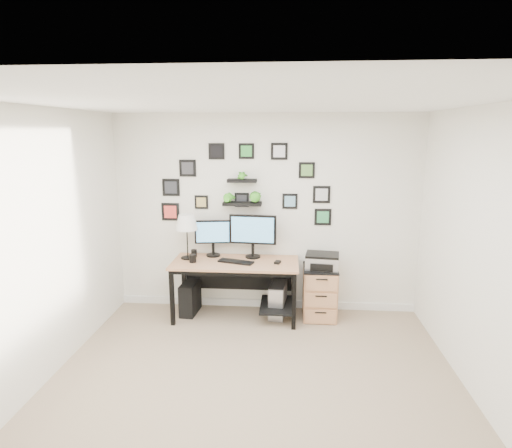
# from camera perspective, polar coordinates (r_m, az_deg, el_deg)

# --- Properties ---
(room) EXTENTS (4.00, 4.00, 4.00)m
(room) POSITION_cam_1_polar(r_m,az_deg,el_deg) (5.99, 1.23, -10.51)
(room) COLOR tan
(room) RESTS_ON ground
(desk) EXTENTS (1.60, 0.70, 0.75)m
(desk) POSITION_cam_1_polar(r_m,az_deg,el_deg) (5.52, -2.37, -6.16)
(desk) COLOR tan
(desk) RESTS_ON ground
(monitor_left) EXTENTS (0.47, 0.21, 0.48)m
(monitor_left) POSITION_cam_1_polar(r_m,az_deg,el_deg) (5.63, -5.77, -1.50)
(monitor_left) COLOR black
(monitor_left) RESTS_ON desk
(monitor_right) EXTENTS (0.61, 0.21, 0.57)m
(monitor_right) POSITION_cam_1_polar(r_m,az_deg,el_deg) (5.52, -0.44, -1.14)
(monitor_right) COLOR black
(monitor_right) RESTS_ON desk
(keyboard) EXTENTS (0.47, 0.27, 0.02)m
(keyboard) POSITION_cam_1_polar(r_m,az_deg,el_deg) (5.41, -2.70, -5.04)
(keyboard) COLOR black
(keyboard) RESTS_ON desk
(mouse) EXTENTS (0.09, 0.11, 0.03)m
(mouse) POSITION_cam_1_polar(r_m,az_deg,el_deg) (5.38, 2.89, -5.11)
(mouse) COLOR black
(mouse) RESTS_ON desk
(table_lamp) EXTENTS (0.28, 0.28, 0.58)m
(table_lamp) POSITION_cam_1_polar(r_m,az_deg,el_deg) (5.54, -9.23, 0.08)
(table_lamp) COLOR black
(table_lamp) RESTS_ON desk
(mug) EXTENTS (0.09, 0.09, 0.10)m
(mug) POSITION_cam_1_polar(r_m,az_deg,el_deg) (5.46, -8.43, -4.56)
(mug) COLOR black
(mug) RESTS_ON desk
(pen_cup) EXTENTS (0.08, 0.08, 0.10)m
(pen_cup) POSITION_cam_1_polar(r_m,az_deg,el_deg) (5.69, -8.27, -3.87)
(pen_cup) COLOR black
(pen_cup) RESTS_ON desk
(pc_tower_black) EXTENTS (0.22, 0.43, 0.42)m
(pc_tower_black) POSITION_cam_1_polar(r_m,az_deg,el_deg) (5.81, -8.77, -9.70)
(pc_tower_black) COLOR black
(pc_tower_black) RESTS_ON ground
(pc_tower_grey) EXTENTS (0.24, 0.45, 0.43)m
(pc_tower_grey) POSITION_cam_1_polar(r_m,az_deg,el_deg) (5.67, 2.93, -10.08)
(pc_tower_grey) COLOR gray
(pc_tower_grey) RESTS_ON ground
(file_cabinet) EXTENTS (0.43, 0.53, 0.67)m
(file_cabinet) POSITION_cam_1_polar(r_m,az_deg,el_deg) (5.65, 8.48, -8.98)
(file_cabinet) COLOR tan
(file_cabinet) RESTS_ON ground
(printer) EXTENTS (0.45, 0.37, 0.19)m
(printer) POSITION_cam_1_polar(r_m,az_deg,el_deg) (5.48, 8.82, -4.90)
(printer) COLOR silver
(printer) RESTS_ON file_cabinet
(wall_decor) EXTENTS (2.25, 0.18, 1.06)m
(wall_decor) POSITION_cam_1_polar(r_m,az_deg,el_deg) (5.54, -1.69, 4.88)
(wall_decor) COLOR black
(wall_decor) RESTS_ON ground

